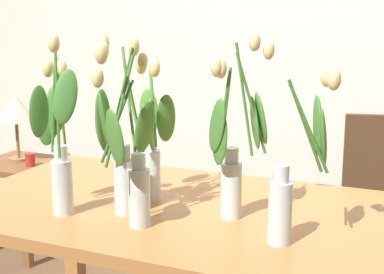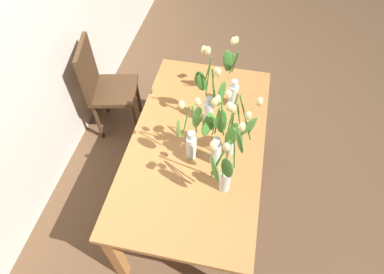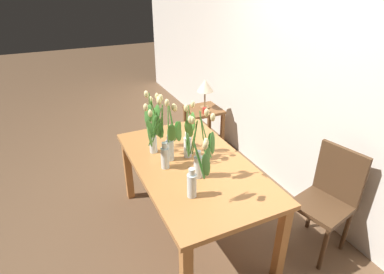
{
  "view_description": "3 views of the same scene",
  "coord_description": "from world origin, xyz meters",
  "views": [
    {
      "loc": [
        0.74,
        -1.63,
        1.36
      ],
      "look_at": [
        0.03,
        0.02,
        0.98
      ],
      "focal_mm": 51.46,
      "sensor_mm": 36.0,
      "label": 1
    },
    {
      "loc": [
        -1.32,
        -0.24,
        2.48
      ],
      "look_at": [
        -0.09,
        0.02,
        0.88
      ],
      "focal_mm": 30.25,
      "sensor_mm": 36.0,
      "label": 2
    },
    {
      "loc": [
        2.01,
        -0.94,
        2.14
      ],
      "look_at": [
        -0.06,
        0.03,
        0.95
      ],
      "focal_mm": 29.27,
      "sensor_mm": 36.0,
      "label": 3
    }
  ],
  "objects": [
    {
      "name": "room_wall_rear",
      "position": [
        0.0,
        1.27,
        1.35
      ],
      "size": [
        9.0,
        0.1,
        2.7
      ],
      "primitive_type": "cube",
      "color": "silver",
      "rests_on": "ground"
    },
    {
      "name": "tulip_vase_1",
      "position": [
        0.2,
        -0.04,
        0.96
      ],
      "size": [
        0.18,
        0.23,
        0.59
      ],
      "color": "silver",
      "rests_on": "dining_table"
    },
    {
      "name": "tulip_vase_0",
      "position": [
        -0.11,
        -0.13,
        0.94
      ],
      "size": [
        0.16,
        0.16,
        0.57
      ],
      "color": "silver",
      "rests_on": "dining_table"
    },
    {
      "name": "pillar_candle",
      "position": [
        -1.31,
        0.79,
        0.59
      ],
      "size": [
        0.06,
        0.06,
        0.07
      ],
      "primitive_type": "cylinder",
      "color": "#B72D23",
      "rests_on": "side_table"
    },
    {
      "name": "dining_table",
      "position": [
        0.0,
        0.0,
        0.65
      ],
      "size": [
        1.6,
        0.9,
        0.74
      ],
      "color": "#B7753D",
      "rests_on": "ground"
    },
    {
      "name": "tulip_vase_2",
      "position": [
        -0.12,
        0.02,
        0.91
      ],
      "size": [
        0.19,
        0.15,
        0.5
      ],
      "color": "silver",
      "rests_on": "dining_table"
    },
    {
      "name": "tulip_vase_3",
      "position": [
        -0.34,
        -0.22,
        0.97
      ],
      "size": [
        0.22,
        0.2,
        0.59
      ],
      "color": "silver",
      "rests_on": "dining_table"
    },
    {
      "name": "tulip_vase_5",
      "position": [
        0.42,
        -0.17,
        0.92
      ],
      "size": [
        0.18,
        0.15,
        0.5
      ],
      "color": "silver",
      "rests_on": "dining_table"
    },
    {
      "name": "side_table",
      "position": [
        -1.45,
        0.85,
        0.43
      ],
      "size": [
        0.44,
        0.44,
        0.55
      ],
      "color": "brown",
      "rests_on": "ground"
    },
    {
      "name": "table_lamp",
      "position": [
        -1.46,
        0.87,
        0.86
      ],
      "size": [
        0.22,
        0.22,
        0.4
      ],
      "color": "olive",
      "rests_on": "side_table"
    },
    {
      "name": "tulip_vase_4",
      "position": [
        -0.08,
        -0.25,
        0.97
      ],
      "size": [
        0.18,
        0.2,
        0.58
      ],
      "color": "silver",
      "rests_on": "dining_table"
    }
  ]
}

